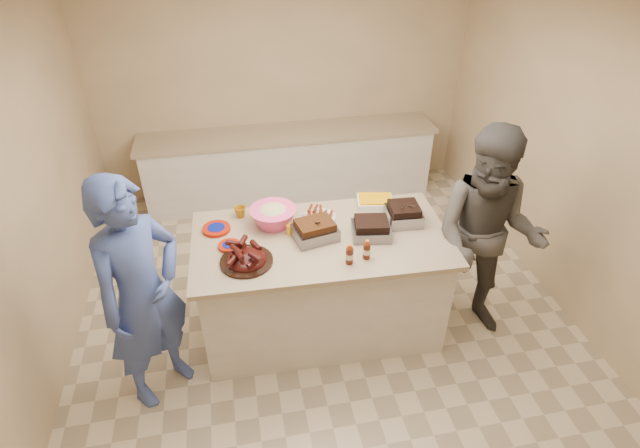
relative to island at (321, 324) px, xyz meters
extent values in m
cube|color=#47230F|center=(-0.05, 0.00, 0.99)|extent=(0.39, 0.33, 0.10)
cube|color=black|center=(0.40, -0.05, 0.99)|extent=(0.35, 0.31, 0.09)
cube|color=gray|center=(0.73, 0.09, 0.99)|extent=(0.30, 0.30, 0.11)
cylinder|color=silver|center=(0.04, 0.29, 0.99)|extent=(0.35, 0.35, 0.05)
cube|color=#FFB700|center=(0.57, 0.39, 0.99)|extent=(0.35, 0.28, 0.08)
cylinder|color=#41170B|center=(0.14, -0.36, 0.99)|extent=(0.06, 0.06, 0.17)
cylinder|color=#41170B|center=(0.29, -0.33, 0.99)|extent=(0.06, 0.06, 0.17)
cylinder|color=yellow|center=(-0.25, 0.10, 0.99)|extent=(0.05, 0.05, 0.12)
imported|color=silver|center=(-0.10, 0.24, 0.99)|extent=(0.14, 0.05, 0.14)
cylinder|color=#A61603|center=(-0.84, 0.27, 0.99)|extent=(0.24, 0.24, 0.03)
cylinder|color=#A61603|center=(-0.74, 0.02, 0.99)|extent=(0.18, 0.18, 0.02)
imported|color=#A36A0B|center=(-0.62, 0.44, 0.99)|extent=(0.10, 0.10, 0.10)
cube|color=#A61603|center=(-0.27, 0.43, 0.99)|extent=(0.19, 0.15, 0.09)
imported|color=#4056A3|center=(-1.37, -0.40, 0.00)|extent=(1.83, 1.87, 0.46)
imported|color=#4A4742|center=(1.35, -0.22, 0.00)|extent=(1.80, 2.14, 0.73)
camera|label=1|loc=(-0.65, -3.22, 3.39)|focal=28.00mm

